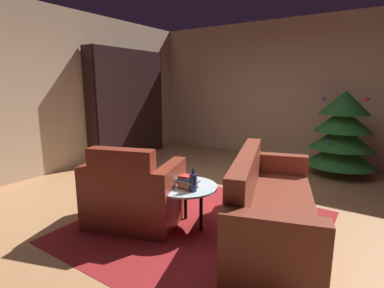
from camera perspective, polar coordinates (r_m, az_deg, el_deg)
ground_plane at (r=3.80m, az=2.78°, el=-12.06°), size 7.56×7.56×0.00m
wall_back at (r=6.43m, az=17.75°, el=9.94°), size 6.05×0.06×2.79m
wall_left at (r=5.62m, az=-24.70°, el=9.27°), size 0.06×6.42×2.79m
area_rug at (r=3.34m, az=1.52°, el=-15.53°), size 2.45×2.43×0.01m
bookshelf_unit at (r=6.42m, az=-11.50°, el=7.55°), size 0.33×1.85×2.20m
armchair_red at (r=3.34m, az=-11.18°, el=-9.68°), size 1.15×0.99×0.90m
couch_red at (r=3.11m, az=14.77°, el=-12.12°), size 1.29×2.14×0.85m
coffee_table at (r=3.16m, az=-1.29°, el=-8.84°), size 0.68×0.68×0.47m
book_stack_on_table at (r=3.05m, az=-0.89°, el=-7.36°), size 0.24×0.18×0.13m
bottle_on_table at (r=2.95m, az=0.21°, el=-7.38°), size 0.07×0.07×0.24m
decorated_tree at (r=5.51m, az=27.02°, el=1.87°), size 1.11×1.11×1.41m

